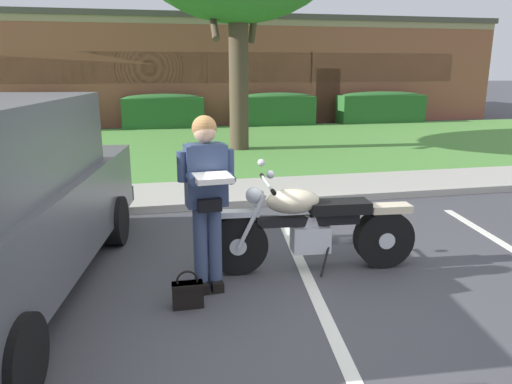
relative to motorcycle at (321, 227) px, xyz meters
name	(u,v)px	position (x,y,z in m)	size (l,w,h in m)	color
ground_plane	(273,304)	(-0.69, -0.68, -0.48)	(140.00, 140.00, 0.00)	#424247
curb_strip	(223,204)	(-0.69, 2.57, -0.42)	(60.00, 0.20, 0.12)	#ADA89E
concrete_walk	(215,192)	(-0.69, 3.42, -0.44)	(60.00, 1.50, 0.08)	#ADA89E
grass_lawn	(191,147)	(-0.69, 8.49, -0.45)	(60.00, 8.65, 0.06)	#518E3D
stall_stripe_0	(26,318)	(-2.86, -0.48, -0.48)	(0.12, 4.40, 0.01)	silver
stall_stripe_1	(313,290)	(-0.23, -0.48, -0.48)	(0.12, 4.40, 0.01)	silver
motorcycle	(321,227)	(0.00, 0.00, 0.00)	(2.24, 0.82, 1.18)	black
rider_person	(207,191)	(-1.23, -0.25, 0.53)	(0.53, 0.60, 1.70)	black
handbag	(188,292)	(-1.46, -0.57, -0.34)	(0.28, 0.13, 0.36)	black
hedge_left	(37,113)	(-5.46, 12.91, 0.17)	(2.51, 0.90, 1.24)	#286028
hedge_center_left	(163,111)	(-1.30, 12.91, 0.17)	(2.83, 0.90, 1.24)	#286028
hedge_center_right	(277,109)	(2.87, 12.91, 0.17)	(2.77, 0.90, 1.24)	#286028
hedge_right	(381,107)	(7.04, 12.91, 0.17)	(3.39, 0.90, 1.24)	#286028
brick_building	(195,70)	(0.38, 18.59, 1.56)	(23.84, 10.13, 4.07)	#93513D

